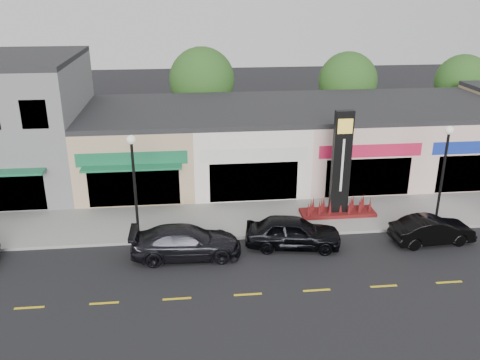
{
  "coord_description": "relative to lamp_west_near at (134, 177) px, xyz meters",
  "views": [
    {
      "loc": [
        -5.28,
        -21.27,
        12.34
      ],
      "look_at": [
        -2.59,
        4.0,
        2.53
      ],
      "focal_mm": 38.0,
      "sensor_mm": 36.0,
      "label": 1
    }
  ],
  "objects": [
    {
      "name": "ground",
      "position": [
        8.0,
        -2.5,
        -3.48
      ],
      "size": [
        120.0,
        120.0,
        0.0
      ],
      "primitive_type": "plane",
      "color": "black",
      "rests_on": "ground"
    },
    {
      "name": "sidewalk",
      "position": [
        8.0,
        1.85,
        -3.4
      ],
      "size": [
        52.0,
        4.3,
        0.15
      ],
      "primitive_type": "cube",
      "color": "gray",
      "rests_on": "ground"
    },
    {
      "name": "curb",
      "position": [
        8.0,
        -0.4,
        -3.4
      ],
      "size": [
        52.0,
        0.2,
        0.15
      ],
      "primitive_type": "cube",
      "color": "gray",
      "rests_on": "ground"
    },
    {
      "name": "shop_beige",
      "position": [
        -0.5,
        8.96,
        -1.08
      ],
      "size": [
        7.0,
        10.85,
        4.8
      ],
      "color": "tan",
      "rests_on": "ground"
    },
    {
      "name": "shop_cream",
      "position": [
        6.5,
        8.97,
        -1.08
      ],
      "size": [
        7.0,
        10.01,
        4.8
      ],
      "color": "silver",
      "rests_on": "ground"
    },
    {
      "name": "shop_pink_w",
      "position": [
        13.5,
        8.97,
        -1.08
      ],
      "size": [
        7.0,
        10.01,
        4.8
      ],
      "color": "beige",
      "rests_on": "ground"
    },
    {
      "name": "shop_pink_e",
      "position": [
        20.5,
        8.97,
        -1.08
      ],
      "size": [
        7.0,
        10.01,
        4.8
      ],
      "color": "beige",
      "rests_on": "ground"
    },
    {
      "name": "tree_rear_west",
      "position": [
        4.0,
        17.0,
        1.74
      ],
      "size": [
        5.2,
        5.2,
        7.83
      ],
      "color": "#382619",
      "rests_on": "ground"
    },
    {
      "name": "tree_rear_mid",
      "position": [
        16.0,
        17.0,
        1.41
      ],
      "size": [
        4.8,
        4.8,
        7.29
      ],
      "color": "#382619",
      "rests_on": "ground"
    },
    {
      "name": "tree_rear_east",
      "position": [
        26.0,
        17.0,
        1.15
      ],
      "size": [
        4.6,
        4.6,
        6.94
      ],
      "color": "#382619",
      "rests_on": "ground"
    },
    {
      "name": "lamp_west_near",
      "position": [
        0.0,
        0.0,
        0.0
      ],
      "size": [
        0.44,
        0.44,
        5.47
      ],
      "color": "black",
      "rests_on": "sidewalk"
    },
    {
      "name": "lamp_east_near",
      "position": [
        16.0,
        0.0,
        0.0
      ],
      "size": [
        0.44,
        0.44,
        5.47
      ],
      "color": "black",
      "rests_on": "sidewalk"
    },
    {
      "name": "pylon_sign",
      "position": [
        11.0,
        1.7,
        -1.2
      ],
      "size": [
        4.2,
        1.3,
        6.0
      ],
      "color": "#58130F",
      "rests_on": "sidewalk"
    },
    {
      "name": "car_dark_sedan",
      "position": [
        2.43,
        -1.92,
        -2.71
      ],
      "size": [
        2.19,
        5.3,
        1.53
      ],
      "primitive_type": "imported",
      "rotation": [
        0.0,
        0.0,
        1.56
      ],
      "color": "black",
      "rests_on": "ground"
    },
    {
      "name": "car_black_sedan",
      "position": [
        7.75,
        -1.51,
        -2.67
      ],
      "size": [
        2.6,
        4.98,
        1.62
      ],
      "primitive_type": "imported",
      "rotation": [
        0.0,
        0.0,
        1.42
      ],
      "color": "black",
      "rests_on": "ground"
    },
    {
      "name": "car_black_conv",
      "position": [
        14.87,
        -1.83,
        -2.79
      ],
      "size": [
        1.78,
        4.29,
        1.38
      ],
      "primitive_type": "imported",
      "rotation": [
        0.0,
        0.0,
        1.65
      ],
      "color": "black",
      "rests_on": "ground"
    }
  ]
}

